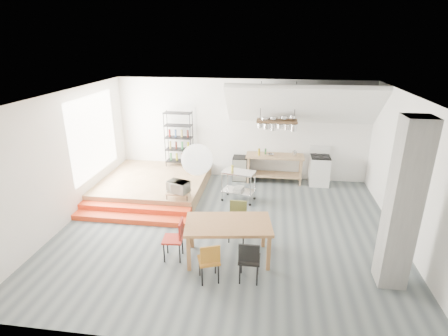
# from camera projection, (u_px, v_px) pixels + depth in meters

# --- Properties ---
(floor) EXTENTS (8.00, 8.00, 0.00)m
(floor) POSITION_uv_depth(u_px,v_px,m) (227.00, 229.00, 8.51)
(floor) COLOR #495154
(floor) RESTS_ON ground
(wall_back) EXTENTS (8.00, 0.04, 3.20)m
(wall_back) POSITION_uv_depth(u_px,v_px,m) (242.00, 130.00, 11.19)
(wall_back) COLOR silver
(wall_back) RESTS_ON ground
(wall_left) EXTENTS (0.04, 7.00, 3.20)m
(wall_left) POSITION_uv_depth(u_px,v_px,m) (64.00, 160.00, 8.46)
(wall_left) COLOR silver
(wall_left) RESTS_ON ground
(wall_right) EXTENTS (0.04, 7.00, 3.20)m
(wall_right) POSITION_uv_depth(u_px,v_px,m) (414.00, 176.00, 7.43)
(wall_right) COLOR silver
(wall_right) RESTS_ON ground
(ceiling) EXTENTS (8.00, 7.00, 0.02)m
(ceiling) POSITION_uv_depth(u_px,v_px,m) (228.00, 97.00, 7.39)
(ceiling) COLOR white
(ceiling) RESTS_ON wall_back
(slope_ceiling) EXTENTS (4.40, 1.44, 1.32)m
(slope_ceiling) POSITION_uv_depth(u_px,v_px,m) (302.00, 105.00, 10.07)
(slope_ceiling) COLOR white
(slope_ceiling) RESTS_ON wall_back
(window_pane) EXTENTS (0.02, 2.50, 2.20)m
(window_pane) POSITION_uv_depth(u_px,v_px,m) (94.00, 135.00, 9.78)
(window_pane) COLOR white
(window_pane) RESTS_ON wall_left
(platform) EXTENTS (3.00, 3.00, 0.40)m
(platform) POSITION_uv_depth(u_px,v_px,m) (154.00, 184.00, 10.61)
(platform) COLOR olive
(platform) RESTS_ON ground
(step_lower) EXTENTS (3.00, 0.35, 0.13)m
(step_lower) POSITION_uv_depth(u_px,v_px,m) (130.00, 219.00, 8.85)
(step_lower) COLOR red
(step_lower) RESTS_ON ground
(step_upper) EXTENTS (3.00, 0.35, 0.27)m
(step_upper) POSITION_uv_depth(u_px,v_px,m) (135.00, 210.00, 9.15)
(step_upper) COLOR red
(step_upper) RESTS_ON ground
(concrete_column) EXTENTS (0.50, 0.50, 3.20)m
(concrete_column) POSITION_uv_depth(u_px,v_px,m) (403.00, 206.00, 6.13)
(concrete_column) COLOR gray
(concrete_column) RESTS_ON ground
(kitchen_counter) EXTENTS (1.80, 0.60, 0.91)m
(kitchen_counter) POSITION_uv_depth(u_px,v_px,m) (274.00, 164.00, 11.07)
(kitchen_counter) COLOR olive
(kitchen_counter) RESTS_ON ground
(stove) EXTENTS (0.60, 0.60, 1.18)m
(stove) POSITION_uv_depth(u_px,v_px,m) (319.00, 170.00, 10.95)
(stove) COLOR white
(stove) RESTS_ON ground
(pot_rack) EXTENTS (1.20, 0.50, 1.43)m
(pot_rack) POSITION_uv_depth(u_px,v_px,m) (278.00, 123.00, 10.38)
(pot_rack) COLOR #402A19
(pot_rack) RESTS_ON ceiling
(wire_shelving) EXTENTS (0.88, 0.38, 1.80)m
(wire_shelving) POSITION_uv_depth(u_px,v_px,m) (179.00, 138.00, 11.27)
(wire_shelving) COLOR black
(wire_shelving) RESTS_ON platform
(microwave_shelf) EXTENTS (0.60, 0.40, 0.16)m
(microwave_shelf) POSITION_uv_depth(u_px,v_px,m) (178.00, 192.00, 9.19)
(microwave_shelf) COLOR olive
(microwave_shelf) RESTS_ON platform
(paper_lantern) EXTENTS (0.60, 0.60, 0.60)m
(paper_lantern) POSITION_uv_depth(u_px,v_px,m) (197.00, 160.00, 6.63)
(paper_lantern) COLOR white
(paper_lantern) RESTS_ON ceiling
(dining_table) EXTENTS (1.88, 1.23, 0.83)m
(dining_table) POSITION_uv_depth(u_px,v_px,m) (228.00, 227.00, 7.14)
(dining_table) COLOR #976337
(dining_table) RESTS_ON ground
(chair_mustard) EXTENTS (0.50, 0.50, 0.85)m
(chair_mustard) POSITION_uv_depth(u_px,v_px,m) (209.00, 259.00, 6.49)
(chair_mustard) COLOR #9E631B
(chair_mustard) RESTS_ON ground
(chair_black) EXTENTS (0.41, 0.41, 0.89)m
(chair_black) POSITION_uv_depth(u_px,v_px,m) (249.00, 258.00, 6.49)
(chair_black) COLOR black
(chair_black) RESTS_ON ground
(chair_olive) EXTENTS (0.42, 0.42, 0.90)m
(chair_olive) POSITION_uv_depth(u_px,v_px,m) (238.00, 217.00, 7.95)
(chair_olive) COLOR olive
(chair_olive) RESTS_ON ground
(chair_red) EXTENTS (0.44, 0.44, 0.89)m
(chair_red) POSITION_uv_depth(u_px,v_px,m) (176.00, 236.00, 7.20)
(chair_red) COLOR #AE2318
(chair_red) RESTS_ON ground
(rolling_cart) EXTENTS (0.98, 0.70, 0.89)m
(rolling_cart) POSITION_uv_depth(u_px,v_px,m) (239.00, 182.00, 9.80)
(rolling_cart) COLOR silver
(rolling_cart) RESTS_ON ground
(mini_fridge) EXTENTS (0.46, 0.46, 0.78)m
(mini_fridge) POSITION_uv_depth(u_px,v_px,m) (240.00, 168.00, 11.34)
(mini_fridge) COLOR black
(mini_fridge) RESTS_ON ground
(microwave) EXTENTS (0.63, 0.53, 0.30)m
(microwave) POSITION_uv_depth(u_px,v_px,m) (178.00, 187.00, 9.13)
(microwave) COLOR beige
(microwave) RESTS_ON microwave_shelf
(bowl) EXTENTS (0.26, 0.26, 0.05)m
(bowl) POSITION_uv_depth(u_px,v_px,m) (270.00, 155.00, 10.93)
(bowl) COLOR silver
(bowl) RESTS_ON kitchen_counter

